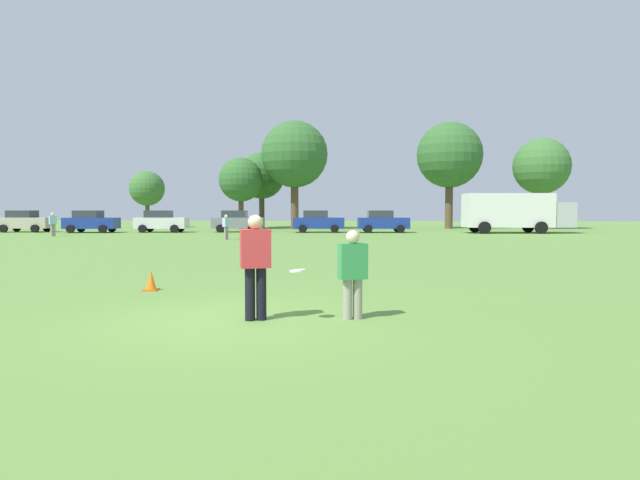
{
  "coord_description": "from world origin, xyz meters",
  "views": [
    {
      "loc": [
        2.2,
        -9.11,
        1.87
      ],
      "look_at": [
        1.33,
        1.72,
        1.28
      ],
      "focal_mm": 31.01,
      "sensor_mm": 36.0,
      "label": 1
    }
  ],
  "objects_px": {
    "box_truck": "(515,211)",
    "parked_car_mid_left": "(91,221)",
    "frisbee": "(297,271)",
    "parked_car_far_right": "(382,221)",
    "parked_car_center": "(161,221)",
    "player_defender": "(353,270)",
    "traffic_cone": "(151,281)",
    "bystander_far_jogger": "(226,225)",
    "parked_car_near_right": "(318,221)",
    "player_thrower": "(255,261)",
    "parked_car_mid_right": "(237,221)",
    "bystander_field_marshal": "(53,223)",
    "parked_car_near_left": "(25,221)"
  },
  "relations": [
    {
      "from": "parked_car_far_right",
      "to": "parked_car_center",
      "type": "bearing_deg",
      "value": -176.79
    },
    {
      "from": "traffic_cone",
      "to": "box_truck",
      "type": "relative_size",
      "value": 0.06
    },
    {
      "from": "player_defender",
      "to": "parked_car_far_right",
      "type": "bearing_deg",
      "value": 87.33
    },
    {
      "from": "bystander_field_marshal",
      "to": "bystander_far_jogger",
      "type": "bearing_deg",
      "value": -13.69
    },
    {
      "from": "traffic_cone",
      "to": "parked_car_near_right",
      "type": "relative_size",
      "value": 0.11
    },
    {
      "from": "player_thrower",
      "to": "parked_car_far_right",
      "type": "height_order",
      "value": "parked_car_far_right"
    },
    {
      "from": "player_defender",
      "to": "bystander_field_marshal",
      "type": "height_order",
      "value": "bystander_field_marshal"
    },
    {
      "from": "parked_car_center",
      "to": "box_truck",
      "type": "distance_m",
      "value": 28.98
    },
    {
      "from": "frisbee",
      "to": "parked_car_mid_left",
      "type": "height_order",
      "value": "parked_car_mid_left"
    },
    {
      "from": "player_thrower",
      "to": "player_defender",
      "type": "xyz_separation_m",
      "value": [
        1.63,
        0.23,
        -0.16
      ]
    },
    {
      "from": "parked_car_mid_left",
      "to": "parked_car_mid_right",
      "type": "height_order",
      "value": "same"
    },
    {
      "from": "frisbee",
      "to": "box_truck",
      "type": "relative_size",
      "value": 0.03
    },
    {
      "from": "parked_car_mid_right",
      "to": "parked_car_far_right",
      "type": "height_order",
      "value": "same"
    },
    {
      "from": "parked_car_center",
      "to": "parked_car_near_right",
      "type": "xyz_separation_m",
      "value": [
        13.05,
        0.93,
        0.0
      ]
    },
    {
      "from": "frisbee",
      "to": "box_truck",
      "type": "distance_m",
      "value": 38.65
    },
    {
      "from": "parked_car_mid_right",
      "to": "box_truck",
      "type": "bearing_deg",
      "value": -0.77
    },
    {
      "from": "traffic_cone",
      "to": "parked_car_center",
      "type": "bearing_deg",
      "value": 110.24
    },
    {
      "from": "parked_car_mid_right",
      "to": "bystander_field_marshal",
      "type": "bearing_deg",
      "value": -143.65
    },
    {
      "from": "player_defender",
      "to": "bystander_far_jogger",
      "type": "height_order",
      "value": "bystander_far_jogger"
    },
    {
      "from": "box_truck",
      "to": "bystander_far_jogger",
      "type": "bearing_deg",
      "value": -151.53
    },
    {
      "from": "traffic_cone",
      "to": "box_truck",
      "type": "distance_m",
      "value": 37.23
    },
    {
      "from": "parked_car_center",
      "to": "parked_car_mid_right",
      "type": "xyz_separation_m",
      "value": [
        6.2,
        0.99,
        0.0
      ]
    },
    {
      "from": "parked_car_center",
      "to": "bystander_field_marshal",
      "type": "height_order",
      "value": "parked_car_center"
    },
    {
      "from": "parked_car_near_right",
      "to": "parked_car_mid_left",
      "type": "bearing_deg",
      "value": -174.04
    },
    {
      "from": "parked_car_mid_left",
      "to": "parked_car_center",
      "type": "distance_m",
      "value": 5.65
    },
    {
      "from": "parked_car_mid_left",
      "to": "parked_car_mid_right",
      "type": "xyz_separation_m",
      "value": [
        11.76,
        2.0,
        0.0
      ]
    },
    {
      "from": "parked_car_mid_right",
      "to": "parked_car_far_right",
      "type": "xyz_separation_m",
      "value": [
        12.18,
        0.04,
        0.0
      ]
    },
    {
      "from": "box_truck",
      "to": "parked_car_mid_left",
      "type": "bearing_deg",
      "value": -177.18
    },
    {
      "from": "bystander_far_jogger",
      "to": "parked_car_far_right",
      "type": "bearing_deg",
      "value": 48.72
    },
    {
      "from": "parked_car_mid_left",
      "to": "parked_car_far_right",
      "type": "distance_m",
      "value": 24.03
    },
    {
      "from": "parked_car_center",
      "to": "traffic_cone",
      "type": "bearing_deg",
      "value": -69.76
    },
    {
      "from": "parked_car_mid_left",
      "to": "bystander_far_jogger",
      "type": "xyz_separation_m",
      "value": [
        13.76,
        -9.56,
        -0.03
      ]
    },
    {
      "from": "parked_car_near_left",
      "to": "bystander_far_jogger",
      "type": "height_order",
      "value": "parked_car_near_left"
    },
    {
      "from": "player_defender",
      "to": "traffic_cone",
      "type": "xyz_separation_m",
      "value": [
        -4.74,
        2.99,
        -0.62
      ]
    },
    {
      "from": "player_thrower",
      "to": "bystander_field_marshal",
      "type": "distance_m",
      "value": 34.73
    },
    {
      "from": "parked_car_mid_left",
      "to": "bystander_field_marshal",
      "type": "relative_size",
      "value": 2.57
    },
    {
      "from": "player_defender",
      "to": "frisbee",
      "type": "xyz_separation_m",
      "value": [
        -0.92,
        -0.25,
        0.0
      ]
    },
    {
      "from": "bystander_field_marshal",
      "to": "parked_car_near_left",
      "type": "bearing_deg",
      "value": 133.46
    },
    {
      "from": "parked_car_near_right",
      "to": "box_truck",
      "type": "height_order",
      "value": "box_truck"
    },
    {
      "from": "frisbee",
      "to": "parked_car_near_right",
      "type": "relative_size",
      "value": 0.06
    },
    {
      "from": "parked_car_mid_left",
      "to": "bystander_field_marshal",
      "type": "distance_m",
      "value": 6.34
    },
    {
      "from": "bystander_far_jogger",
      "to": "bystander_field_marshal",
      "type": "distance_m",
      "value": 13.7
    },
    {
      "from": "box_truck",
      "to": "bystander_field_marshal",
      "type": "xyz_separation_m",
      "value": [
        -34.08,
        -8.02,
        -0.8
      ]
    },
    {
      "from": "parked_car_far_right",
      "to": "bystander_far_jogger",
      "type": "xyz_separation_m",
      "value": [
        -10.18,
        -11.6,
        -0.03
      ]
    },
    {
      "from": "parked_car_near_left",
      "to": "parked_car_mid_left",
      "type": "distance_m",
      "value": 6.05
    },
    {
      "from": "player_defender",
      "to": "parked_car_mid_left",
      "type": "height_order",
      "value": "parked_car_mid_left"
    },
    {
      "from": "parked_car_far_right",
      "to": "bystander_field_marshal",
      "type": "relative_size",
      "value": 2.57
    },
    {
      "from": "frisbee",
      "to": "parked_car_mid_left",
      "type": "bearing_deg",
      "value": 121.63
    },
    {
      "from": "parked_car_far_right",
      "to": "parked_car_mid_left",
      "type": "bearing_deg",
      "value": -175.13
    },
    {
      "from": "parked_car_mid_right",
      "to": "bystander_far_jogger",
      "type": "height_order",
      "value": "parked_car_mid_right"
    }
  ]
}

